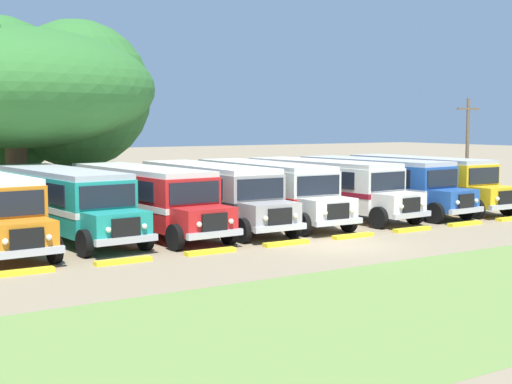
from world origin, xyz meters
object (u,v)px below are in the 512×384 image
parked_bus_slot_5 (325,185)px  parked_bus_slot_7 (422,179)px  parked_bus_slot_3 (210,192)px  parked_bus_slot_4 (266,188)px  utility_pole (467,148)px  parked_bus_slot_2 (143,196)px  broad_shade_tree (8,89)px  parked_bus_slot_6 (377,182)px  parked_bus_slot_1 (62,199)px

parked_bus_slot_5 → parked_bus_slot_7: (6.80, -0.13, 0.00)m
parked_bus_slot_3 → parked_bus_slot_4: (3.13, 0.07, 0.00)m
parked_bus_slot_3 → utility_pole: size_ratio=1.77×
parked_bus_slot_4 → parked_bus_slot_3: bearing=-86.8°
parked_bus_slot_2 → broad_shade_tree: 11.40m
utility_pole → parked_bus_slot_4: bearing=177.8°
parked_bus_slot_5 → parked_bus_slot_4: bearing=-94.0°
parked_bus_slot_5 → parked_bus_slot_3: bearing=-93.6°
parked_bus_slot_5 → parked_bus_slot_7: same height
parked_bus_slot_3 → parked_bus_slot_6: (10.12, -0.08, 0.00)m
parked_bus_slot_3 → utility_pole: bearing=88.9°
parked_bus_slot_2 → parked_bus_slot_3: 3.35m
parked_bus_slot_6 → utility_pole: utility_pole is taller
parked_bus_slot_2 → parked_bus_slot_5: 10.09m
parked_bus_slot_1 → parked_bus_slot_6: size_ratio=1.00×
parked_bus_slot_2 → parked_bus_slot_1: bearing=-102.2°
parked_bus_slot_1 → parked_bus_slot_3: bearing=81.4°
parked_bus_slot_6 → broad_shade_tree: broad_shade_tree is taller
parked_bus_slot_6 → parked_bus_slot_4: bearing=-95.5°
parked_bus_slot_3 → broad_shade_tree: size_ratio=0.67×
parked_bus_slot_7 → broad_shade_tree: (-19.99, 9.81, 4.91)m
parked_bus_slot_4 → parked_bus_slot_1: bearing=-90.5°
parked_bus_slot_2 → parked_bus_slot_5: size_ratio=1.00×
parked_bus_slot_2 → parked_bus_slot_7: size_ratio=1.01×
parked_bus_slot_4 → utility_pole: size_ratio=1.77×
parked_bus_slot_1 → parked_bus_slot_6: bearing=83.6°
broad_shade_tree → parked_bus_slot_7: bearing=-26.1°
parked_bus_slot_1 → utility_pole: bearing=83.2°
parked_bus_slot_2 → parked_bus_slot_3: same height
parked_bus_slot_3 → utility_pole: 16.77m
parked_bus_slot_4 → parked_bus_slot_7: (10.40, -0.11, 0.00)m
parked_bus_slot_6 → parked_bus_slot_5: bearing=-97.2°
parked_bus_slot_7 → parked_bus_slot_1: bearing=-90.8°
parked_bus_slot_1 → parked_bus_slot_2: bearing=76.8°
parked_bus_slot_2 → parked_bus_slot_7: same height
parked_bus_slot_2 → parked_bus_slot_6: size_ratio=1.00×
parked_bus_slot_1 → parked_bus_slot_7: (20.26, -0.52, 0.00)m
parked_bus_slot_1 → parked_bus_slot_6: (16.85, -0.57, 0.00)m
parked_bus_slot_5 → broad_shade_tree: (-13.19, 9.68, 4.91)m
utility_pole → parked_bus_slot_1: bearing=177.7°
parked_bus_slot_5 → parked_bus_slot_6: (3.39, -0.17, 0.00)m
parked_bus_slot_5 → broad_shade_tree: 17.08m
parked_bus_slot_3 → parked_bus_slot_5: (6.73, 0.09, 0.00)m
parked_bus_slot_2 → parked_bus_slot_3: size_ratio=1.01×
parked_bus_slot_4 → parked_bus_slot_7: same height
parked_bus_slot_6 → parked_bus_slot_7: same height
parked_bus_slot_4 → broad_shade_tree: (-9.59, 9.70, 4.91)m
parked_bus_slot_2 → parked_bus_slot_5: bearing=87.3°
parked_bus_slot_2 → broad_shade_tree: broad_shade_tree is taller
parked_bus_slot_3 → parked_bus_slot_6: same height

